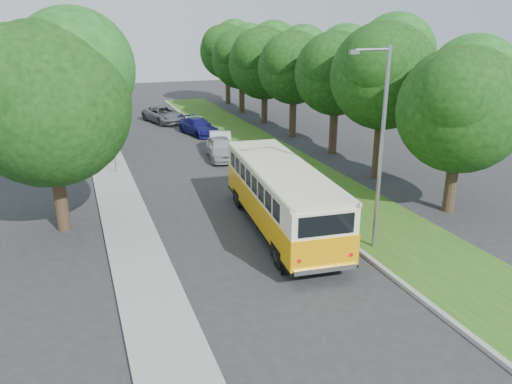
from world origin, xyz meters
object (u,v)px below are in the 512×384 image
object	(u,v)px
vintage_bus	(281,198)
lamppost_near	(380,145)
lamppost_far	(102,97)
car_grey	(164,115)
car_blue	(198,126)
car_silver	(221,148)
car_white	(220,142)

from	to	relation	value
vintage_bus	lamppost_near	bearing A→B (deg)	-43.49
lamppost_far	car_grey	world-z (taller)	lamppost_far
car_blue	lamppost_far	bearing A→B (deg)	-159.14
lamppost_far	car_silver	bearing A→B (deg)	-21.10
lamppost_far	car_blue	world-z (taller)	lamppost_far
car_silver	car_grey	bearing A→B (deg)	102.41
lamppost_near	car_silver	bearing A→B (deg)	96.14
car_white	car_blue	xyz separation A→B (m)	(-0.07, 6.18, -0.04)
vintage_bus	car_white	distance (m)	14.61
lamppost_far	car_grey	distance (m)	13.31
lamppost_near	car_grey	xyz separation A→B (m)	(-2.98, 29.92, -3.64)
lamppost_near	lamppost_far	world-z (taller)	lamppost_near
car_white	car_grey	world-z (taller)	car_grey
vintage_bus	car_grey	size ratio (longest dim) A/B	1.95
lamppost_near	car_blue	distance (m)	24.09
vintage_bus	car_blue	world-z (taller)	vintage_bus
lamppost_near	car_blue	bearing A→B (deg)	93.06
vintage_bus	car_white	size ratio (longest dim) A/B	2.40
car_blue	car_grey	bearing A→B (deg)	91.76
vintage_bus	car_silver	size ratio (longest dim) A/B	2.37
lamppost_near	vintage_bus	bearing A→B (deg)	131.28
lamppost_near	lamppost_far	distance (m)	20.53
lamppost_far	car_white	world-z (taller)	lamppost_far
car_silver	car_grey	distance (m)	14.27
car_silver	car_grey	size ratio (longest dim) A/B	0.82
car_blue	vintage_bus	bearing A→B (deg)	-107.71
lamppost_far	car_blue	bearing A→B (deg)	34.61
car_white	car_grey	xyz separation A→B (m)	(-1.77, 12.34, 0.03)
lamppost_near	car_white	world-z (taller)	lamppost_near
car_silver	car_blue	xyz separation A→B (m)	(0.42, 8.05, -0.07)
lamppost_near	lamppost_far	xyz separation A→B (m)	(-8.91, 18.50, -0.25)
lamppost_far	car_silver	distance (m)	8.44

